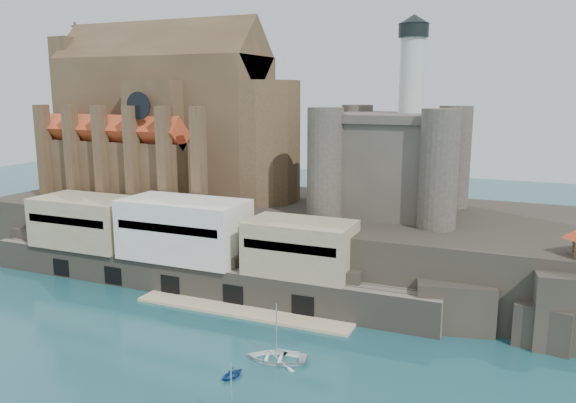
# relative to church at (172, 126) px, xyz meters

# --- Properties ---
(ground) EXTENTS (300.00, 300.00, 0.00)m
(ground) POSITION_rel_church_xyz_m (24.13, -41.85, -22.13)
(ground) COLOR #17474F
(ground) RESTS_ON ground
(promontory) EXTENTS (100.00, 36.00, 10.00)m
(promontory) POSITION_rel_church_xyz_m (23.94, -2.48, -17.20)
(promontory) COLOR black
(promontory) RESTS_ON ground
(quay) EXTENTS (70.00, 12.00, 13.05)m
(quay) POSITION_rel_church_xyz_m (13.94, -18.78, -16.06)
(quay) COLOR #6A6455
(quay) RESTS_ON ground
(church) EXTENTS (47.00, 25.93, 30.51)m
(church) POSITION_rel_church_xyz_m (0.00, 0.00, 0.00)
(church) COLOR #4B3723
(church) RESTS_ON promontory
(castle_keep) EXTENTS (21.20, 21.20, 29.30)m
(castle_keep) POSITION_rel_church_xyz_m (40.21, -0.78, -3.81)
(castle_keep) COLOR #453F36
(castle_keep) RESTS_ON promontory
(boat_6) EXTENTS (2.36, 4.82, 6.49)m
(boat_6) POSITION_rel_church_xyz_m (35.77, -34.16, -22.13)
(boat_6) COLOR white
(boat_6) RESTS_ON ground
(boat_7) EXTENTS (2.75, 2.16, 2.79)m
(boat_7) POSITION_rel_church_xyz_m (33.18, -39.29, -22.13)
(boat_7) COLOR navy
(boat_7) RESTS_ON ground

